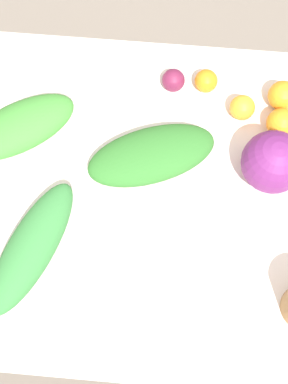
{
  "coord_description": "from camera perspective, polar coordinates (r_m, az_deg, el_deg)",
  "views": [
    {
      "loc": [
        0.04,
        -0.48,
        2.15
      ],
      "look_at": [
        0.0,
        0.0,
        0.79
      ],
      "focal_mm": 50.0,
      "sensor_mm": 36.0,
      "label": 1
    }
  ],
  "objects": [
    {
      "name": "greens_bunch_beet_tops",
      "position": [
        1.53,
        -13.13,
        6.77
      ],
      "size": [
        0.36,
        0.31,
        0.08
      ],
      "primitive_type": "ellipsoid",
      "rotation": [
        0.0,
        0.0,
        3.73
      ],
      "color": "#3D8433",
      "rests_on": "dining_table"
    },
    {
      "name": "greens_bunch_chard",
      "position": [
        1.46,
        0.8,
        3.96
      ],
      "size": [
        0.39,
        0.28,
        0.08
      ],
      "primitive_type": "ellipsoid",
      "rotation": [
        0.0,
        0.0,
        3.52
      ],
      "color": "#2D6B28",
      "rests_on": "dining_table"
    },
    {
      "name": "orange_2",
      "position": [
        1.54,
        14.44,
        7.13
      ],
      "size": [
        0.08,
        0.08,
        0.08
      ],
      "primitive_type": "sphere",
      "color": "orange",
      "rests_on": "dining_table"
    },
    {
      "name": "greens_bunch_scallion",
      "position": [
        1.41,
        -11.9,
        -5.78
      ],
      "size": [
        0.25,
        0.4,
        0.08
      ],
      "primitive_type": "ellipsoid",
      "rotation": [
        0.0,
        0.0,
        1.2
      ],
      "color": "#337538",
      "rests_on": "dining_table"
    },
    {
      "name": "cabbage_purple",
      "position": [
        1.44,
        13.58,
        3.12
      ],
      "size": [
        0.17,
        0.17,
        0.17
      ],
      "primitive_type": "sphere",
      "color": "#6B2366",
      "rests_on": "dining_table"
    },
    {
      "name": "beet_root",
      "position": [
        1.58,
        3.15,
        11.81
      ],
      "size": [
        0.07,
        0.07,
        0.07
      ],
      "primitive_type": "sphere",
      "color": "maroon",
      "rests_on": "dining_table"
    },
    {
      "name": "dining_table",
      "position": [
        1.55,
        0.0,
        -1.4
      ],
      "size": [
        1.43,
        0.98,
        0.77
      ],
      "color": "silver",
      "rests_on": "ground_plane"
    },
    {
      "name": "orange_3",
      "position": [
        1.59,
        14.56,
        9.94
      ],
      "size": [
        0.08,
        0.08,
        0.08
      ],
      "primitive_type": "sphere",
      "color": "orange",
      "rests_on": "dining_table"
    },
    {
      "name": "orange_1",
      "position": [
        1.58,
        6.64,
        11.69
      ],
      "size": [
        0.07,
        0.07,
        0.07
      ],
      "primitive_type": "sphere",
      "color": "orange",
      "rests_on": "dining_table"
    },
    {
      "name": "ground_plane",
      "position": [
        2.2,
        0.0,
        -6.9
      ],
      "size": [
        8.0,
        8.0,
        0.0
      ],
      "primitive_type": "plane",
      "color": "#70665B"
    },
    {
      "name": "orange_0",
      "position": [
        1.55,
        10.44,
        8.85
      ],
      "size": [
        0.07,
        0.07,
        0.07
      ],
      "primitive_type": "sphere",
      "color": "orange",
      "rests_on": "dining_table"
    }
  ]
}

